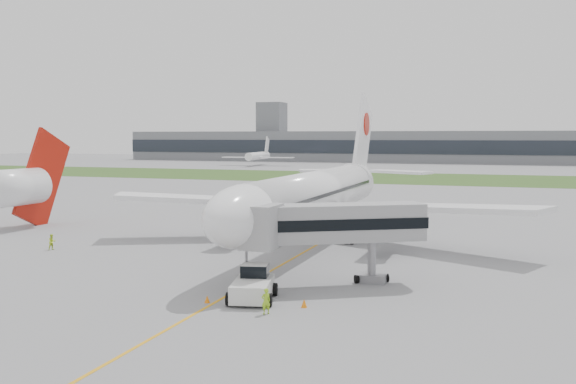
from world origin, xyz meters
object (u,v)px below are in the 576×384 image
(ground_crew_near, at_px, (266,301))
(airliner, at_px, (317,193))
(jet_bridge, at_px, (328,224))
(neighbor_aircraft, at_px, (14,187))
(pushback_tug, at_px, (253,284))

(ground_crew_near, bearing_deg, airliner, -125.27)
(airliner, relative_size, jet_bridge, 4.02)
(airliner, bearing_deg, jet_bridge, -71.01)
(airliner, bearing_deg, neighbor_aircraft, -177.95)
(jet_bridge, bearing_deg, airliner, 79.12)
(jet_bridge, xyz_separation_m, neighbor_aircraft, (-45.77, 16.91, 0.50))
(airliner, xyz_separation_m, pushback_tug, (2.23, -23.94, -4.55))
(airliner, xyz_separation_m, neighbor_aircraft, (-39.47, -1.41, -0.22))
(pushback_tug, bearing_deg, neighbor_aircraft, 138.44)
(pushback_tug, bearing_deg, airliner, 82.15)
(pushback_tug, distance_m, neighbor_aircraft, 47.60)
(airliner, distance_m, ground_crew_near, 28.04)
(airliner, relative_size, ground_crew_near, 30.88)
(neighbor_aircraft, bearing_deg, ground_crew_near, -28.84)
(jet_bridge, distance_m, ground_crew_near, 9.99)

